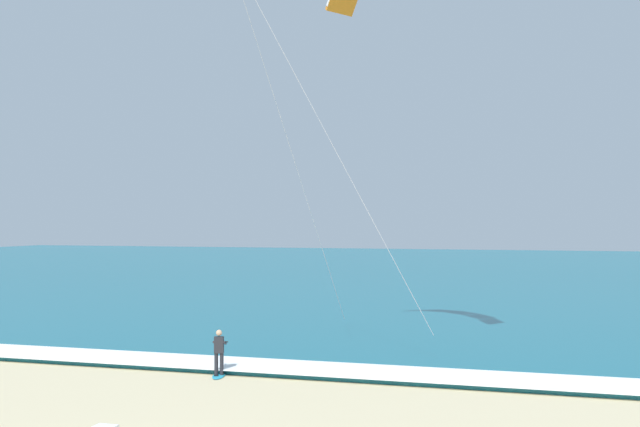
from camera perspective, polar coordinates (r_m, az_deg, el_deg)
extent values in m
cube|color=#146075|center=(86.37, 10.43, -4.25)|extent=(200.00, 120.00, 0.20)
cube|color=white|center=(28.66, -1.86, -11.52)|extent=(200.00, 2.61, 0.04)
ellipsoid|color=#239EC6|center=(28.38, -7.64, -12.02)|extent=(0.77, 1.46, 0.05)
cube|color=black|center=(28.59, -7.44, -11.84)|extent=(0.17, 0.10, 0.04)
cube|color=black|center=(28.16, -7.84, -12.02)|extent=(0.17, 0.10, 0.04)
cylinder|color=#232328|center=(28.32, -7.84, -11.23)|extent=(0.14, 0.14, 0.84)
cylinder|color=#232328|center=(28.29, -7.43, -11.24)|extent=(0.14, 0.14, 0.84)
cube|color=#232328|center=(28.18, -7.63, -9.80)|extent=(0.38, 0.28, 0.60)
sphere|color=tan|center=(28.12, -7.63, -8.91)|extent=(0.22, 0.22, 0.22)
cylinder|color=#232328|center=(28.36, -7.94, -9.64)|extent=(0.21, 0.51, 0.22)
cylinder|color=#232328|center=(28.30, -7.21, -9.66)|extent=(0.21, 0.51, 0.22)
cylinder|color=black|center=(28.54, -7.50, -9.58)|extent=(0.54, 0.17, 0.04)
cube|color=#3F3F42|center=(28.34, -7.59, -10.20)|extent=(0.14, 0.11, 0.10)
cylinder|color=#B2B2B7|center=(28.81, 0.93, 5.22)|extent=(7.21, 3.71, 14.75)
cylinder|color=#B2B2B7|center=(31.30, -2.19, 4.76)|extent=(2.64, 7.53, 14.75)
cube|color=white|center=(20.89, -15.90, -15.23)|extent=(0.58, 0.38, 0.06)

